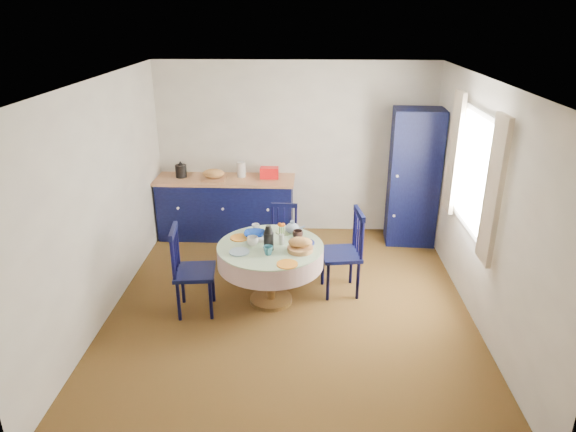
% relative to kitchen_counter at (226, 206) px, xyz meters
% --- Properties ---
extents(floor, '(4.50, 4.50, 0.00)m').
position_rel_kitchen_counter_xyz_m(floor, '(1.00, -1.96, -0.46)').
color(floor, black).
rests_on(floor, ground).
extents(ceiling, '(4.50, 4.50, 0.00)m').
position_rel_kitchen_counter_xyz_m(ceiling, '(1.00, -1.96, 2.04)').
color(ceiling, white).
rests_on(ceiling, wall_back).
extents(wall_back, '(4.00, 0.02, 2.50)m').
position_rel_kitchen_counter_xyz_m(wall_back, '(1.00, 0.29, 0.79)').
color(wall_back, silver).
rests_on(wall_back, floor).
extents(wall_left, '(0.02, 4.50, 2.50)m').
position_rel_kitchen_counter_xyz_m(wall_left, '(-1.00, -1.96, 0.79)').
color(wall_left, silver).
rests_on(wall_left, floor).
extents(wall_right, '(0.02, 4.50, 2.50)m').
position_rel_kitchen_counter_xyz_m(wall_right, '(3.00, -1.96, 0.79)').
color(wall_right, silver).
rests_on(wall_right, floor).
extents(window, '(0.10, 1.74, 1.45)m').
position_rel_kitchen_counter_xyz_m(window, '(2.95, -1.66, 1.06)').
color(window, white).
rests_on(window, wall_right).
extents(kitchen_counter, '(2.00, 0.65, 1.13)m').
position_rel_kitchen_counter_xyz_m(kitchen_counter, '(0.00, 0.00, 0.00)').
color(kitchen_counter, black).
rests_on(kitchen_counter, floor).
extents(pantry_cabinet, '(0.70, 0.52, 1.92)m').
position_rel_kitchen_counter_xyz_m(pantry_cabinet, '(2.66, -0.11, 0.50)').
color(pantry_cabinet, black).
rests_on(pantry_cabinet, floor).
extents(dining_table, '(1.18, 1.18, 0.99)m').
position_rel_kitchen_counter_xyz_m(dining_table, '(0.79, -1.85, 0.14)').
color(dining_table, '#563E18').
rests_on(dining_table, floor).
extents(chair_left, '(0.47, 0.49, 1.01)m').
position_rel_kitchen_counter_xyz_m(chair_left, '(-0.08, -2.07, 0.05)').
color(chair_left, black).
rests_on(chair_left, floor).
extents(chair_far, '(0.40, 0.39, 0.84)m').
position_rel_kitchen_counter_xyz_m(chair_far, '(0.88, -0.98, -0.03)').
color(chair_far, black).
rests_on(chair_far, floor).
extents(chair_right, '(0.50, 0.51, 1.03)m').
position_rel_kitchen_counter_xyz_m(chair_right, '(1.62, -1.58, 0.06)').
color(chair_right, black).
rests_on(chair_right, floor).
extents(mug_a, '(0.13, 0.13, 0.10)m').
position_rel_kitchen_counter_xyz_m(mug_a, '(0.58, -1.85, 0.30)').
color(mug_a, silver).
rests_on(mug_a, dining_table).
extents(mug_b, '(0.11, 0.11, 0.10)m').
position_rel_kitchen_counter_xyz_m(mug_b, '(0.77, -2.08, 0.30)').
color(mug_b, '#275F6C').
rests_on(mug_b, dining_table).
extents(mug_c, '(0.12, 0.12, 0.10)m').
position_rel_kitchen_counter_xyz_m(mug_c, '(1.07, -1.65, 0.30)').
color(mug_c, black).
rests_on(mug_c, dining_table).
extents(mug_d, '(0.09, 0.09, 0.08)m').
position_rel_kitchen_counter_xyz_m(mug_d, '(0.58, -1.45, 0.30)').
color(mug_d, silver).
rests_on(mug_d, dining_table).
extents(cobalt_bowl, '(0.24, 0.24, 0.06)m').
position_rel_kitchen_counter_xyz_m(cobalt_bowl, '(0.58, -1.63, 0.28)').
color(cobalt_bowl, navy).
rests_on(cobalt_bowl, dining_table).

